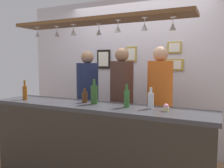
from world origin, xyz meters
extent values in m
cube|color=silver|center=(0.00, 1.10, 1.30)|extent=(4.40, 0.06, 2.60)
cube|color=#38383D|center=(0.00, -0.35, 0.98)|extent=(2.70, 0.55, 0.04)
cube|color=#2D2823|center=(0.00, -0.60, 0.48)|extent=(2.65, 0.04, 0.96)
cube|color=brown|center=(0.00, -0.30, 1.98)|extent=(2.20, 0.36, 0.04)
cylinder|color=silver|center=(-0.87, -0.34, 1.95)|extent=(0.06, 0.06, 0.00)
cylinder|color=silver|center=(-0.87, -0.34, 1.92)|extent=(0.01, 0.01, 0.06)
cone|color=silver|center=(-0.87, -0.34, 1.86)|extent=(0.07, 0.07, 0.08)
cylinder|color=silver|center=(-0.59, -0.29, 1.95)|extent=(0.06, 0.06, 0.00)
cylinder|color=silver|center=(-0.59, -0.29, 1.92)|extent=(0.01, 0.01, 0.06)
cone|color=silver|center=(-0.59, -0.29, 1.86)|extent=(0.07, 0.07, 0.08)
cylinder|color=silver|center=(-0.31, -0.33, 1.95)|extent=(0.06, 0.06, 0.00)
cylinder|color=silver|center=(-0.31, -0.33, 1.92)|extent=(0.01, 0.01, 0.06)
cone|color=silver|center=(-0.31, -0.33, 1.86)|extent=(0.07, 0.07, 0.08)
cylinder|color=silver|center=(-0.01, -0.23, 1.95)|extent=(0.06, 0.06, 0.00)
cylinder|color=silver|center=(-0.01, -0.23, 1.92)|extent=(0.01, 0.01, 0.06)
cone|color=silver|center=(-0.01, -0.23, 1.86)|extent=(0.07, 0.07, 0.08)
cylinder|color=silver|center=(0.30, -0.37, 1.95)|extent=(0.06, 0.06, 0.00)
cylinder|color=silver|center=(0.30, -0.37, 1.92)|extent=(0.01, 0.01, 0.06)
cone|color=silver|center=(0.30, -0.37, 1.86)|extent=(0.07, 0.07, 0.08)
cylinder|color=silver|center=(0.60, -0.37, 1.95)|extent=(0.06, 0.06, 0.00)
cylinder|color=silver|center=(0.60, -0.37, 1.92)|extent=(0.01, 0.01, 0.06)
cone|color=silver|center=(0.60, -0.37, 1.86)|extent=(0.07, 0.07, 0.08)
cylinder|color=silver|center=(0.86, -0.28, 1.95)|extent=(0.06, 0.06, 0.00)
cylinder|color=silver|center=(0.86, -0.28, 1.92)|extent=(0.01, 0.01, 0.06)
cone|color=silver|center=(0.86, -0.28, 1.86)|extent=(0.07, 0.07, 0.08)
cube|color=#2D334C|center=(-0.57, 0.39, 0.40)|extent=(0.17, 0.18, 0.79)
cylinder|color=navy|center=(-0.57, 0.39, 1.14)|extent=(0.34, 0.34, 0.69)
sphere|color=#9E7556|center=(-0.57, 0.39, 1.57)|extent=(0.20, 0.20, 0.20)
cube|color=#2D334C|center=(0.02, 0.39, 0.40)|extent=(0.17, 0.18, 0.81)
cylinder|color=brown|center=(0.02, 0.39, 1.16)|extent=(0.34, 0.34, 0.70)
sphere|color=#9E7556|center=(0.02, 0.39, 1.60)|extent=(0.20, 0.20, 0.20)
cube|color=#2D334C|center=(0.58, 0.39, 0.41)|extent=(0.17, 0.18, 0.81)
cylinder|color=orange|center=(0.58, 0.39, 1.16)|extent=(0.34, 0.34, 0.71)
sphere|color=tan|center=(0.58, 0.39, 1.61)|extent=(0.20, 0.20, 0.20)
cylinder|color=silver|center=(0.65, -0.28, 1.09)|extent=(0.06, 0.06, 0.17)
cylinder|color=silver|center=(0.65, -0.28, 1.20)|extent=(0.03, 0.03, 0.06)
cylinder|color=#512D14|center=(-0.20, -0.27, 1.07)|extent=(0.07, 0.07, 0.13)
cylinder|color=#512D14|center=(-0.20, -0.27, 1.16)|extent=(0.03, 0.03, 0.05)
cylinder|color=brown|center=(-1.03, -0.43, 1.09)|extent=(0.06, 0.06, 0.18)
cylinder|color=brown|center=(-1.03, -0.43, 1.22)|extent=(0.03, 0.03, 0.08)
cylinder|color=#2D5623|center=(-0.04, -0.30, 1.11)|extent=(0.08, 0.08, 0.22)
cylinder|color=#2D5623|center=(-0.04, -0.30, 1.26)|extent=(0.03, 0.03, 0.08)
cylinder|color=#336B2D|center=(0.39, -0.32, 1.10)|extent=(0.06, 0.06, 0.19)
cylinder|color=#336B2D|center=(0.39, -0.32, 1.23)|extent=(0.03, 0.03, 0.07)
cylinder|color=beige|center=(0.83, -0.35, 1.02)|extent=(0.06, 0.06, 0.04)
sphere|color=pink|center=(0.83, -0.35, 1.05)|extent=(0.05, 0.05, 0.05)
cube|color=#B29338|center=(0.63, 1.06, 1.46)|extent=(0.30, 0.02, 0.18)
cube|color=white|center=(0.63, 1.05, 1.46)|extent=(0.23, 0.01, 0.14)
cube|color=black|center=(-0.63, 1.06, 1.55)|extent=(0.26, 0.02, 0.34)
cube|color=white|center=(-0.63, 1.05, 1.55)|extent=(0.20, 0.01, 0.26)
cube|color=#B29338|center=(0.63, 1.06, 1.73)|extent=(0.22, 0.02, 0.18)
cube|color=white|center=(0.63, 1.05, 1.73)|extent=(0.17, 0.01, 0.14)
cube|color=#B29338|center=(-0.09, 1.06, 1.63)|extent=(0.18, 0.02, 0.26)
cube|color=white|center=(-0.09, 1.05, 1.63)|extent=(0.14, 0.01, 0.20)
camera|label=1|loc=(1.34, -2.68, 1.50)|focal=37.12mm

